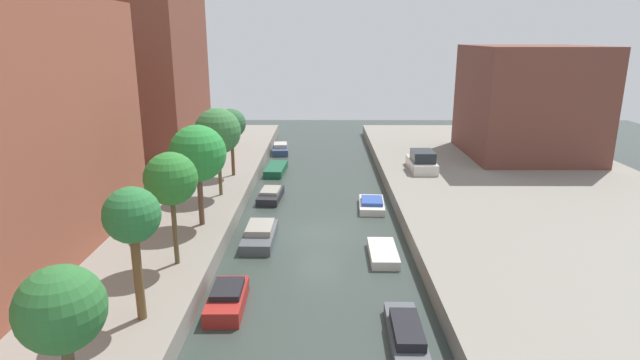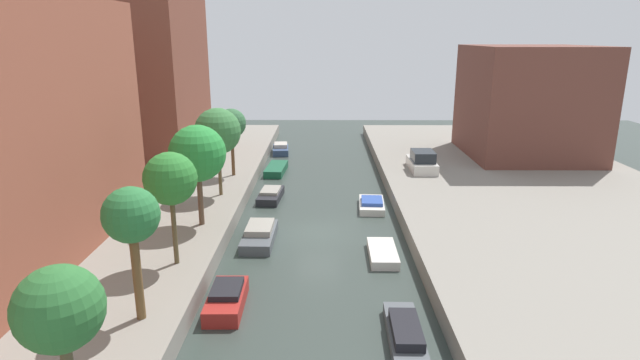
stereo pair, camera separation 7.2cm
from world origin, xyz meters
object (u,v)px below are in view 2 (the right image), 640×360
Objects in this scene: moored_boat_left_1 at (227,299)px; moored_boat_left_3 at (271,195)px; low_block_right at (528,102)px; moored_boat_left_2 at (260,235)px; moored_boat_left_4 at (276,169)px; street_tree_2 at (170,179)px; apartment_tower_far at (132,30)px; moored_boat_right_1 at (406,335)px; parked_car at (422,162)px; street_tree_0 at (59,310)px; street_tree_4 at (218,131)px; moored_boat_right_3 at (372,204)px; street_tree_3 at (197,154)px; moored_boat_left_5 at (281,149)px; street_tree_5 at (231,124)px; moored_boat_right_2 at (383,253)px; street_tree_1 at (131,218)px.

moored_boat_left_1 is 15.17m from moored_boat_left_3.
low_block_right reaches higher than moored_boat_left_1.
moored_boat_left_4 is at bearing 91.55° from moored_boat_left_2.
street_tree_2 is 1.26× the size of moored_boat_left_2.
apartment_tower_far reaches higher than moored_boat_left_1.
parked_car is at bearing 78.26° from moored_boat_right_1.
street_tree_0 is 20.93m from street_tree_4.
low_block_right reaches higher than moored_boat_right_3.
moored_boat_left_1 is 7.44m from moored_boat_left_2.
street_tree_2 is 0.94× the size of street_tree_3.
low_block_right is 31.84m from moored_boat_right_1.
apartment_tower_far is 5.08× the size of moored_boat_left_2.
street_tree_3 is 1.61× the size of moored_boat_right_3.
street_tree_2 is (-24.52, -22.85, -0.64)m from low_block_right.
moored_boat_left_2 reaches higher than moored_boat_left_4.
low_block_right is 3.17× the size of moored_boat_right_3.
street_tree_2 is at bearing -90.00° from street_tree_4.
moored_boat_left_5 is 18.43m from moored_boat_right_3.
street_tree_0 is 25.93m from street_tree_5.
apartment_tower_far is 17.18m from street_tree_4.
moored_boat_right_2 is at bearing -126.19° from low_block_right.
street_tree_4 is at bearing 122.41° from moored_boat_right_1.
moored_boat_left_3 is 1.11× the size of moored_boat_right_2.
parked_car is at bearing -40.90° from moored_boat_left_5.
street_tree_2 is 1.23× the size of moored_boat_left_4.
street_tree_5 is at bearing -163.80° from low_block_right.
low_block_right is 22.52m from moored_boat_left_4.
street_tree_2 is (-0.00, 4.86, 0.06)m from street_tree_1.
moored_boat_right_2 is at bearing -55.34° from moored_boat_left_3.
street_tree_1 is 4.86m from street_tree_2.
apartment_tower_far is at bearing 117.27° from street_tree_3.
moored_boat_left_3 is at bearing -88.15° from moored_boat_left_5.
street_tree_2 is 7.63m from moored_boat_left_2.
low_block_right is at bearing 28.96° from parked_car.
street_tree_0 reaches higher than moored_boat_left_1.
moored_boat_left_4 is (-0.26, 7.41, -0.02)m from moored_boat_left_3.
street_tree_2 reaches higher than moored_boat_left_1.
moored_boat_left_2 is (-21.30, -17.75, -5.32)m from low_block_right.
apartment_tower_far is 14.02m from street_tree_5.
moored_boat_left_2 is 12.08m from moored_boat_right_1.
parked_car is 15.89m from moored_boat_left_5.
street_tree_3 reaches higher than moored_boat_left_5.
street_tree_3 reaches higher than street_tree_2.
street_tree_5 is 1.18× the size of moored_boat_left_4.
street_tree_0 is at bearing -152.15° from moored_boat_right_1.
street_tree_0 reaches higher than moored_boat_right_1.
street_tree_0 is at bearing -90.00° from street_tree_3.
street_tree_4 is at bearing 101.75° from moored_boat_left_1.
moored_boat_left_1 is (-11.86, -19.66, -1.24)m from parked_car.
street_tree_4 is 1.70× the size of moored_boat_left_5.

